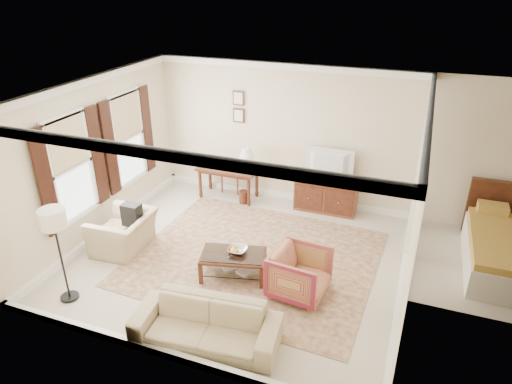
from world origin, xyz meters
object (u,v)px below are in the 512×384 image
Objects in this scene: writing_desk at (228,172)px; club_armchair at (123,227)px; sofa at (206,319)px; sideboard at (326,193)px; tv at (329,155)px; coffee_table at (233,259)px; striped_armchair at (300,271)px.

club_armchair is (-0.90, -2.56, -0.14)m from writing_desk.
sofa is at bearing 54.43° from club_armchair.
sideboard is 4.06m from club_armchair.
tv is (0.00, -0.02, 0.85)m from sideboard.
writing_desk is at bearing 158.08° from club_armchair.
writing_desk is at bearing 103.97° from sofa.
tv reaches higher than club_armchair.
coffee_table is (-0.88, -2.78, -0.05)m from sideboard.
sofa reaches higher than coffee_table.
striped_armchair reaches higher than writing_desk.
coffee_table is at bearing 92.38° from striped_armchair.
coffee_table is at bearing -64.87° from writing_desk.
sideboard is 1.20× the size of club_armchair.
sideboard is at bearing 129.40° from club_armchair.
striped_armchair is 1.66m from sofa.
sideboard is 1.09× the size of coffee_table.
tv is 0.90× the size of club_armchair.
club_armchair is (-3.02, -2.69, -0.78)m from tv.
writing_desk is 1.03× the size of sideboard.
sideboard is 2.92m from coffee_table.
club_armchair reaches higher than sofa.
striped_armchair reaches higher than coffee_table.
coffee_table is 0.59× the size of sofa.
tv is at bearing 10.42° from striped_armchair.
coffee_table is at bearing -107.64° from sideboard.
sideboard reaches higher than writing_desk.
striped_armchair reaches higher than sofa.
tv reaches higher than striped_armchair.
striped_armchair is at bearing 94.68° from tv.
club_armchair is 0.53× the size of sofa.
sofa is (1.47, -4.10, -0.21)m from writing_desk.
sofa is (2.37, -1.54, -0.07)m from club_armchair.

